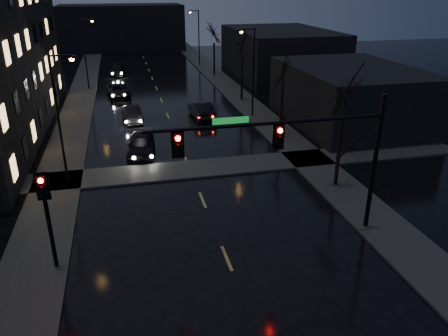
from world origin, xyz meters
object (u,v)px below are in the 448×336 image
oncoming_car_c (118,91)px  lead_car (201,110)px  oncoming_car_b (132,114)px  oncoming_car_a (141,145)px  oncoming_car_d (117,70)px

oncoming_car_c → lead_car: bearing=-61.8°
oncoming_car_b → oncoming_car_a: bearing=-95.5°
oncoming_car_a → oncoming_car_b: size_ratio=1.13×
oncoming_car_a → oncoming_car_d: (-1.44, 31.08, -0.13)m
oncoming_car_a → oncoming_car_c: size_ratio=0.97×
oncoming_car_b → oncoming_car_d: (-1.17, 22.43, -0.01)m
lead_car → oncoming_car_b: bearing=-7.1°
oncoming_car_c → oncoming_car_d: size_ratio=1.05×
oncoming_car_b → oncoming_car_d: 22.46m
oncoming_car_c → lead_car: lead_car is taller
oncoming_car_b → lead_car: 6.31m
oncoming_car_d → lead_car: 23.99m
oncoming_car_c → oncoming_car_d: bearing=82.8°
oncoming_car_b → oncoming_car_c: (-1.12, 9.98, -0.01)m
oncoming_car_c → lead_car: (7.42, -10.34, 0.10)m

